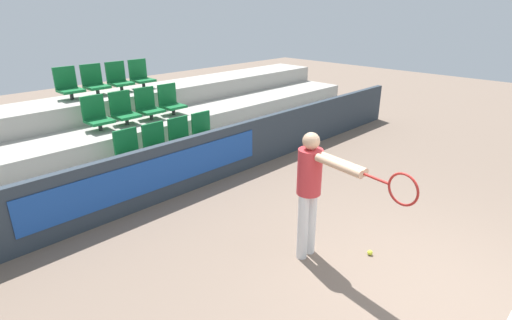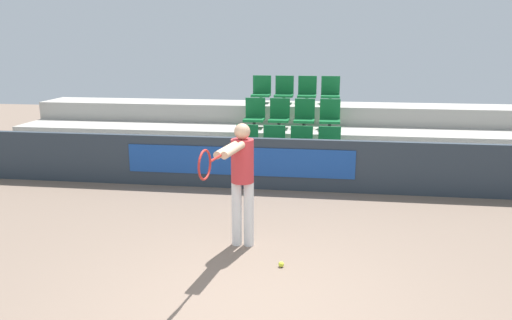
% 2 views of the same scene
% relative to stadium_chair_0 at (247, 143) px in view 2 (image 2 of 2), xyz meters
% --- Properties ---
extents(ground_plane, '(30.00, 30.00, 0.00)m').
position_rel_stadium_chair_0_xyz_m(ground_plane, '(0.79, -4.91, -0.67)').
color(ground_plane, '#7A6656').
extents(barrier_wall, '(12.35, 0.14, 0.93)m').
position_rel_stadium_chair_0_xyz_m(barrier_wall, '(0.77, -0.77, -0.20)').
color(barrier_wall, '#2D3842').
rests_on(barrier_wall, ground).
extents(bleacher_tier_front, '(11.95, 1.10, 0.40)m').
position_rel_stadium_chair_0_xyz_m(bleacher_tier_front, '(0.79, -0.14, -0.47)').
color(bleacher_tier_front, '#ADA89E').
rests_on(bleacher_tier_front, ground).
extents(bleacher_tier_middle, '(11.95, 1.10, 0.80)m').
position_rel_stadium_chair_0_xyz_m(bleacher_tier_middle, '(0.79, 0.96, -0.27)').
color(bleacher_tier_middle, '#ADA89E').
rests_on(bleacher_tier_middle, ground).
extents(bleacher_tier_back, '(11.95, 1.10, 1.20)m').
position_rel_stadium_chair_0_xyz_m(bleacher_tier_back, '(0.79, 2.06, -0.07)').
color(bleacher_tier_back, '#ADA89E').
rests_on(bleacher_tier_back, ground).
extents(stadium_chair_0, '(0.42, 0.43, 0.62)m').
position_rel_stadium_chair_0_xyz_m(stadium_chair_0, '(0.00, 0.00, 0.00)').
color(stadium_chair_0, '#333333').
rests_on(stadium_chair_0, bleacher_tier_front).
extents(stadium_chair_1, '(0.42, 0.43, 0.62)m').
position_rel_stadium_chair_0_xyz_m(stadium_chair_1, '(0.53, 0.00, 0.00)').
color(stadium_chair_1, '#333333').
rests_on(stadium_chair_1, bleacher_tier_front).
extents(stadium_chair_2, '(0.42, 0.43, 0.62)m').
position_rel_stadium_chair_0_xyz_m(stadium_chair_2, '(1.06, 0.00, 0.00)').
color(stadium_chair_2, '#333333').
rests_on(stadium_chair_2, bleacher_tier_front).
extents(stadium_chair_3, '(0.42, 0.43, 0.62)m').
position_rel_stadium_chair_0_xyz_m(stadium_chair_3, '(1.59, 0.00, 0.00)').
color(stadium_chair_3, '#333333').
rests_on(stadium_chair_3, bleacher_tier_front).
extents(stadium_chair_4, '(0.42, 0.43, 0.62)m').
position_rel_stadium_chair_0_xyz_m(stadium_chair_4, '(0.00, 1.10, 0.40)').
color(stadium_chair_4, '#333333').
rests_on(stadium_chair_4, bleacher_tier_middle).
extents(stadium_chair_5, '(0.42, 0.43, 0.62)m').
position_rel_stadium_chair_0_xyz_m(stadium_chair_5, '(0.53, 1.10, 0.40)').
color(stadium_chair_5, '#333333').
rests_on(stadium_chair_5, bleacher_tier_middle).
extents(stadium_chair_6, '(0.42, 0.43, 0.62)m').
position_rel_stadium_chair_0_xyz_m(stadium_chair_6, '(1.06, 1.10, 0.40)').
color(stadium_chair_6, '#333333').
rests_on(stadium_chair_6, bleacher_tier_middle).
extents(stadium_chair_7, '(0.42, 0.43, 0.62)m').
position_rel_stadium_chair_0_xyz_m(stadium_chair_7, '(1.59, 1.10, 0.40)').
color(stadium_chair_7, '#333333').
rests_on(stadium_chair_7, bleacher_tier_middle).
extents(stadium_chair_8, '(0.42, 0.43, 0.62)m').
position_rel_stadium_chair_0_xyz_m(stadium_chair_8, '(0.00, 2.19, 0.80)').
color(stadium_chair_8, '#333333').
rests_on(stadium_chair_8, bleacher_tier_back).
extents(stadium_chair_9, '(0.42, 0.43, 0.62)m').
position_rel_stadium_chair_0_xyz_m(stadium_chair_9, '(0.53, 2.19, 0.80)').
color(stadium_chair_9, '#333333').
rests_on(stadium_chair_9, bleacher_tier_back).
extents(stadium_chair_10, '(0.42, 0.43, 0.62)m').
position_rel_stadium_chair_0_xyz_m(stadium_chair_10, '(1.06, 2.19, 0.80)').
color(stadium_chair_10, '#333333').
rests_on(stadium_chair_10, bleacher_tier_back).
extents(stadium_chair_11, '(0.42, 0.43, 0.62)m').
position_rel_stadium_chair_0_xyz_m(stadium_chair_11, '(1.59, 2.19, 0.80)').
color(stadium_chair_11, '#333333').
rests_on(stadium_chair_11, bleacher_tier_back).
extents(tennis_player, '(0.37, 1.50, 1.61)m').
position_rel_stadium_chair_0_xyz_m(tennis_player, '(0.48, -3.42, 0.31)').
color(tennis_player, silver).
rests_on(tennis_player, ground).
extents(tennis_ball, '(0.07, 0.07, 0.07)m').
position_rel_stadium_chair_0_xyz_m(tennis_ball, '(1.05, -3.92, -0.64)').
color(tennis_ball, '#CCDB33').
rests_on(tennis_ball, ground).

